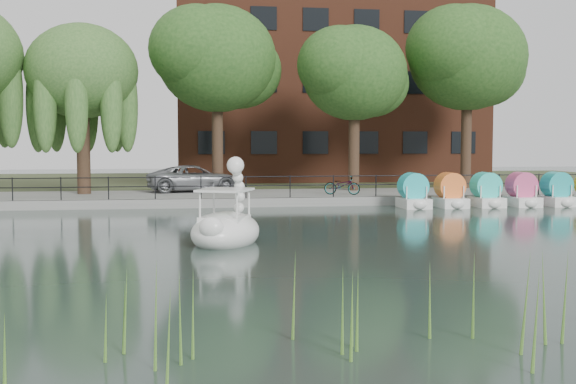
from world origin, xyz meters
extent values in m
plane|color=#31423C|center=(0.00, 0.00, 0.00)|extent=(120.00, 120.00, 0.00)
cube|color=gray|center=(0.00, 16.00, 0.20)|extent=(40.00, 6.00, 0.40)
cube|color=gray|center=(0.00, 13.05, 0.20)|extent=(40.00, 0.25, 0.40)
cube|color=#47512D|center=(0.00, 30.00, 0.18)|extent=(60.00, 22.00, 0.36)
cylinder|color=black|center=(0.00, 13.25, 1.35)|extent=(32.00, 0.04, 0.04)
cylinder|color=black|center=(0.00, 13.25, 0.95)|extent=(32.00, 0.04, 0.04)
cylinder|color=black|center=(0.00, 13.25, 0.90)|extent=(0.05, 0.05, 1.00)
cube|color=#4C1E16|center=(7.00, 30.00, 9.36)|extent=(20.00, 10.00, 18.00)
cylinder|color=#473323|center=(-7.50, 17.00, 2.30)|extent=(0.60, 0.60, 3.80)
ellipsoid|color=#5D873E|center=(-7.50, 17.00, 6.29)|extent=(5.32, 5.32, 4.52)
cylinder|color=#473323|center=(-1.00, 18.00, 2.65)|extent=(0.60, 0.60, 4.50)
ellipsoid|color=#446F2A|center=(-1.00, 18.00, 7.10)|extent=(6.00, 6.00, 5.10)
cylinder|color=#473323|center=(6.00, 17.50, 2.42)|extent=(0.60, 0.60, 4.05)
ellipsoid|color=#446F2A|center=(6.00, 17.50, 6.43)|extent=(5.40, 5.40, 4.59)
cylinder|color=#473323|center=(12.50, 18.50, 2.76)|extent=(0.60, 0.60, 4.72)
ellipsoid|color=#446F2A|center=(12.50, 18.50, 7.44)|extent=(6.30, 6.30, 5.36)
imported|color=gray|center=(-2.15, 17.75, 1.16)|extent=(3.40, 5.83, 1.53)
imported|color=gray|center=(4.71, 14.56, 0.90)|extent=(1.19, 1.82, 1.00)
ellipsoid|color=white|center=(-1.66, 1.70, 0.32)|extent=(2.79, 3.39, 0.65)
cube|color=white|center=(-1.70, 1.60, 0.65)|extent=(1.58, 1.64, 0.32)
cube|color=white|center=(-1.68, 1.65, 1.54)|extent=(1.79, 1.85, 0.06)
ellipsoid|color=white|center=(-2.12, 0.55, 0.59)|extent=(0.83, 0.74, 0.60)
sphere|color=white|center=(-1.30, 2.60, 2.21)|extent=(0.52, 0.52, 0.52)
cone|color=black|center=(-1.17, 2.92, 2.18)|extent=(0.30, 0.34, 0.22)
cylinder|color=yellow|center=(-1.22, 2.78, 2.19)|extent=(0.30, 0.20, 0.28)
cube|color=white|center=(7.26, 11.63, 0.22)|extent=(1.15, 1.70, 0.44)
cylinder|color=#24C1C5|center=(7.26, 11.73, 0.95)|extent=(0.90, 1.20, 0.90)
cube|color=white|center=(8.96, 11.63, 0.22)|extent=(1.15, 1.70, 0.44)
cylinder|color=orange|center=(8.96, 11.73, 0.95)|extent=(0.90, 1.20, 0.90)
cube|color=white|center=(10.66, 11.63, 0.22)|extent=(1.15, 1.70, 0.44)
cylinder|color=#2DD8CA|center=(10.66, 11.73, 0.95)|extent=(0.90, 1.20, 0.90)
cube|color=white|center=(12.36, 11.63, 0.22)|extent=(1.15, 1.70, 0.44)
cylinder|color=#DA4C84|center=(12.36, 11.73, 0.95)|extent=(0.90, 1.20, 0.90)
cube|color=white|center=(14.06, 11.63, 0.22)|extent=(1.15, 1.70, 0.44)
cylinder|color=#1EA9AA|center=(14.06, 11.73, 0.95)|extent=(0.90, 1.20, 0.90)
camera|label=1|loc=(-2.97, -18.85, 2.92)|focal=45.00mm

